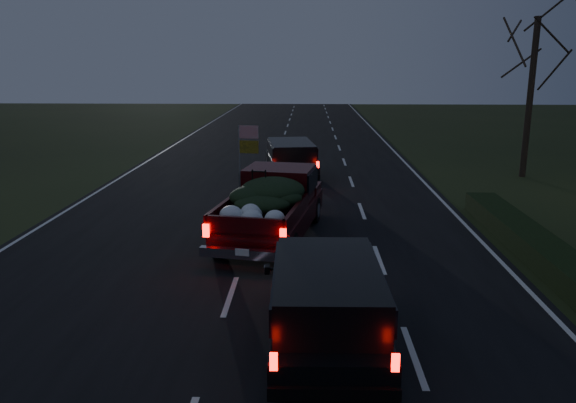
# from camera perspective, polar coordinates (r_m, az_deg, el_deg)

# --- Properties ---
(ground) EXTENTS (120.00, 120.00, 0.00)m
(ground) POSITION_cam_1_polar(r_m,az_deg,el_deg) (12.71, -5.88, -9.59)
(ground) COLOR black
(ground) RESTS_ON ground
(road_asphalt) EXTENTS (14.00, 120.00, 0.02)m
(road_asphalt) POSITION_cam_1_polar(r_m,az_deg,el_deg) (12.71, -5.88, -9.55)
(road_asphalt) COLOR black
(road_asphalt) RESTS_ON ground
(hedge_row) EXTENTS (1.00, 10.00, 0.60)m
(hedge_row) POSITION_cam_1_polar(r_m,az_deg,el_deg) (16.47, 23.76, -4.08)
(hedge_row) COLOR black
(hedge_row) RESTS_ON ground
(bare_tree_far) EXTENTS (3.60, 3.60, 7.00)m
(bare_tree_far) POSITION_cam_1_polar(r_m,az_deg,el_deg) (27.36, 23.71, 13.15)
(bare_tree_far) COLOR black
(bare_tree_far) RESTS_ON ground
(pickup_truck) EXTENTS (3.06, 5.91, 2.95)m
(pickup_truck) POSITION_cam_1_polar(r_m,az_deg,el_deg) (16.43, -1.61, 0.01)
(pickup_truck) COLOR #3D080B
(pickup_truck) RESTS_ON ground
(lead_suv) EXTENTS (2.58, 4.89, 1.34)m
(lead_suv) POSITION_cam_1_polar(r_m,az_deg,el_deg) (25.19, 0.29, 4.69)
(lead_suv) COLOR black
(lead_suv) RESTS_ON ground
(rear_suv) EXTENTS (2.18, 4.62, 1.32)m
(rear_suv) POSITION_cam_1_polar(r_m,az_deg,el_deg) (10.14, 3.96, -9.70)
(rear_suv) COLOR black
(rear_suv) RESTS_ON ground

